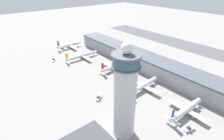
{
  "coord_description": "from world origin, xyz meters",
  "views": [
    {
      "loc": [
        108.19,
        -72.67,
        91.12
      ],
      "look_at": [
        -6.97,
        22.12,
        13.52
      ],
      "focal_mm": 28.0,
      "sensor_mm": 36.0,
      "label": 1
    }
  ],
  "objects_px": {
    "airplane_gate_delta": "(143,86)",
    "service_truck_catering": "(54,60)",
    "service_truck_fuel": "(99,98)",
    "service_truck_baggage": "(189,129)",
    "airplane_gate_echo": "(186,110)",
    "airplane_gate_bravo": "(82,56)",
    "airplane_gate_alpha": "(69,45)",
    "service_truck_water": "(62,48)",
    "airplane_gate_charlie": "(113,67)",
    "control_tower": "(125,95)"
  },
  "relations": [
    {
      "from": "airplane_gate_bravo",
      "to": "service_truck_catering",
      "type": "bearing_deg",
      "value": -117.67
    },
    {
      "from": "airplane_gate_alpha",
      "to": "airplane_gate_bravo",
      "type": "distance_m",
      "value": 45.9
    },
    {
      "from": "airplane_gate_bravo",
      "to": "service_truck_baggage",
      "type": "relative_size",
      "value": 5.34
    },
    {
      "from": "airplane_gate_bravo",
      "to": "airplane_gate_charlie",
      "type": "relative_size",
      "value": 1.15
    },
    {
      "from": "airplane_gate_delta",
      "to": "service_truck_catering",
      "type": "relative_size",
      "value": 5.19
    },
    {
      "from": "service_truck_fuel",
      "to": "service_truck_baggage",
      "type": "xyz_separation_m",
      "value": [
        67.56,
        26.73,
        0.06
      ]
    },
    {
      "from": "airplane_gate_delta",
      "to": "service_truck_fuel",
      "type": "bearing_deg",
      "value": -109.5
    },
    {
      "from": "airplane_gate_charlie",
      "to": "service_truck_baggage",
      "type": "height_order",
      "value": "airplane_gate_charlie"
    },
    {
      "from": "airplane_gate_echo",
      "to": "service_truck_catering",
      "type": "bearing_deg",
      "value": -166.57
    },
    {
      "from": "airplane_gate_bravo",
      "to": "service_truck_fuel",
      "type": "xyz_separation_m",
      "value": [
        83.5,
        -33.64,
        -3.08
      ]
    },
    {
      "from": "service_truck_water",
      "to": "service_truck_baggage",
      "type": "bearing_deg",
      "value": -0.74
    },
    {
      "from": "airplane_gate_bravo",
      "to": "airplane_gate_alpha",
      "type": "bearing_deg",
      "value": 173.2
    },
    {
      "from": "service_truck_baggage",
      "to": "airplane_gate_alpha",
      "type": "bearing_deg",
      "value": 176.41
    },
    {
      "from": "airplane_gate_bravo",
      "to": "service_truck_water",
      "type": "relative_size",
      "value": 7.44
    },
    {
      "from": "airplane_gate_alpha",
      "to": "airplane_gate_delta",
      "type": "xyz_separation_m",
      "value": [
        143.24,
        0.94,
        -0.76
      ]
    },
    {
      "from": "service_truck_catering",
      "to": "service_truck_baggage",
      "type": "height_order",
      "value": "service_truck_baggage"
    },
    {
      "from": "airplane_gate_echo",
      "to": "service_truck_water",
      "type": "bearing_deg",
      "value": -176.99
    },
    {
      "from": "airplane_gate_bravo",
      "to": "service_truck_water",
      "type": "distance_m",
      "value": 50.63
    },
    {
      "from": "airplane_gate_echo",
      "to": "service_truck_water",
      "type": "relative_size",
      "value": 6.23
    },
    {
      "from": "control_tower",
      "to": "airplane_gate_bravo",
      "type": "xyz_separation_m",
      "value": [
        -123.81,
        42.36,
        -26.03
      ]
    },
    {
      "from": "airplane_gate_bravo",
      "to": "control_tower",
      "type": "bearing_deg",
      "value": -18.89
    },
    {
      "from": "control_tower",
      "to": "airplane_gate_charlie",
      "type": "bearing_deg",
      "value": 144.76
    },
    {
      "from": "service_truck_fuel",
      "to": "airplane_gate_charlie",
      "type": "bearing_deg",
      "value": 127.6
    },
    {
      "from": "control_tower",
      "to": "airplane_gate_alpha",
      "type": "distance_m",
      "value": 177.81
    },
    {
      "from": "service_truck_baggage",
      "to": "service_truck_fuel",
      "type": "bearing_deg",
      "value": -158.41
    },
    {
      "from": "control_tower",
      "to": "airplane_gate_delta",
      "type": "distance_m",
      "value": 61.14
    },
    {
      "from": "control_tower",
      "to": "airplane_gate_charlie",
      "type": "height_order",
      "value": "control_tower"
    },
    {
      "from": "airplane_gate_delta",
      "to": "service_truck_catering",
      "type": "height_order",
      "value": "airplane_gate_delta"
    },
    {
      "from": "airplane_gate_alpha",
      "to": "service_truck_fuel",
      "type": "bearing_deg",
      "value": -16.84
    },
    {
      "from": "service_truck_water",
      "to": "service_truck_fuel",
      "type": "bearing_deg",
      "value": -12.36
    },
    {
      "from": "airplane_gate_bravo",
      "to": "service_truck_baggage",
      "type": "xyz_separation_m",
      "value": [
        151.06,
        -6.91,
        -3.02
      ]
    },
    {
      "from": "airplane_gate_alpha",
      "to": "service_truck_catering",
      "type": "distance_m",
      "value": 47.31
    },
    {
      "from": "control_tower",
      "to": "airplane_gate_echo",
      "type": "distance_m",
      "value": 57.19
    },
    {
      "from": "service_truck_fuel",
      "to": "service_truck_catering",
      "type": "bearing_deg",
      "value": 178.97
    },
    {
      "from": "airplane_gate_alpha",
      "to": "airplane_gate_delta",
      "type": "relative_size",
      "value": 0.97
    },
    {
      "from": "airplane_gate_charlie",
      "to": "airplane_gate_echo",
      "type": "distance_m",
      "value": 90.66
    },
    {
      "from": "airplane_gate_delta",
      "to": "service_truck_water",
      "type": "distance_m",
      "value": 148.43
    },
    {
      "from": "airplane_gate_delta",
      "to": "service_truck_catering",
      "type": "bearing_deg",
      "value": -161.52
    },
    {
      "from": "service_truck_catering",
      "to": "service_truck_fuel",
      "type": "bearing_deg",
      "value": -1.03
    },
    {
      "from": "service_truck_baggage",
      "to": "service_truck_water",
      "type": "relative_size",
      "value": 1.39
    },
    {
      "from": "airplane_gate_alpha",
      "to": "service_truck_fuel",
      "type": "xyz_separation_m",
      "value": [
        129.07,
        -39.08,
        -3.81
      ]
    },
    {
      "from": "airplane_gate_echo",
      "to": "service_truck_baggage",
      "type": "xyz_separation_m",
      "value": [
        10.37,
        -12.67,
        -3.14
      ]
    },
    {
      "from": "airplane_gate_echo",
      "to": "service_truck_baggage",
      "type": "distance_m",
      "value": 16.67
    },
    {
      "from": "airplane_gate_bravo",
      "to": "service_truck_catering",
      "type": "height_order",
      "value": "airplane_gate_bravo"
    },
    {
      "from": "airplane_gate_charlie",
      "to": "service_truck_catering",
      "type": "bearing_deg",
      "value": -148.12
    },
    {
      "from": "airplane_gate_delta",
      "to": "service_truck_fuel",
      "type": "xyz_separation_m",
      "value": [
        -14.17,
        -40.02,
        -3.04
      ]
    },
    {
      "from": "service_truck_catering",
      "to": "service_truck_water",
      "type": "bearing_deg",
      "value": 140.71
    },
    {
      "from": "airplane_gate_charlie",
      "to": "service_truck_baggage",
      "type": "distance_m",
      "value": 102.35
    },
    {
      "from": "service_truck_fuel",
      "to": "service_truck_baggage",
      "type": "bearing_deg",
      "value": 21.59
    },
    {
      "from": "service_truck_baggage",
      "to": "service_truck_catering",
      "type": "bearing_deg",
      "value": -171.55
    }
  ]
}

